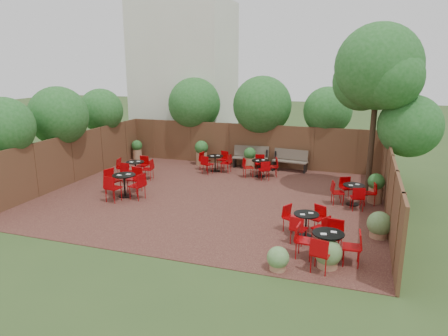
% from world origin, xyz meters
% --- Properties ---
extents(ground, '(80.00, 80.00, 0.00)m').
position_xyz_m(ground, '(0.00, 0.00, 0.00)').
color(ground, '#354F23').
rests_on(ground, ground).
extents(courtyard_paving, '(12.00, 10.00, 0.02)m').
position_xyz_m(courtyard_paving, '(0.00, 0.00, 0.01)').
color(courtyard_paving, '#361816').
rests_on(courtyard_paving, ground).
extents(fence_back, '(12.00, 0.08, 2.00)m').
position_xyz_m(fence_back, '(0.00, 5.00, 1.00)').
color(fence_back, brown).
rests_on(fence_back, ground).
extents(fence_left, '(0.08, 10.00, 2.00)m').
position_xyz_m(fence_left, '(-6.00, 0.00, 1.00)').
color(fence_left, brown).
rests_on(fence_left, ground).
extents(fence_right, '(0.08, 10.00, 2.00)m').
position_xyz_m(fence_right, '(6.00, 0.00, 1.00)').
color(fence_right, brown).
rests_on(fence_right, ground).
extents(neighbour_building, '(5.00, 4.00, 8.00)m').
position_xyz_m(neighbour_building, '(-4.50, 8.00, 4.00)').
color(neighbour_building, silver).
rests_on(neighbour_building, ground).
extents(overhang_foliage, '(15.42, 10.54, 2.75)m').
position_xyz_m(overhang_foliage, '(-1.54, 3.37, 2.72)').
color(overhang_foliage, '#1E591D').
rests_on(overhang_foliage, ground).
extents(courtyard_tree, '(3.01, 2.96, 6.10)m').
position_xyz_m(courtyard_tree, '(5.39, 1.97, 4.45)').
color(courtyard_tree, black).
rests_on(courtyard_tree, courtyard_paving).
extents(park_bench_left, '(1.67, 0.67, 1.01)m').
position_xyz_m(park_bench_left, '(0.23, 4.63, 0.54)').
color(park_bench_left, brown).
rests_on(park_bench_left, courtyard_paving).
extents(park_bench_right, '(1.61, 0.69, 0.97)m').
position_xyz_m(park_bench_right, '(2.09, 4.63, 0.52)').
color(park_bench_right, brown).
rests_on(park_bench_right, courtyard_paving).
extents(bistro_tables, '(10.30, 8.85, 0.95)m').
position_xyz_m(bistro_tables, '(0.60, 0.05, 0.45)').
color(bistro_tables, black).
rests_on(bistro_tables, courtyard_paving).
extents(planters, '(11.85, 3.82, 1.17)m').
position_xyz_m(planters, '(-0.41, 3.61, 0.60)').
color(planters, '#996D4C').
rests_on(planters, courtyard_paving).
extents(low_shrubs, '(2.92, 3.36, 0.74)m').
position_xyz_m(low_shrubs, '(4.80, -3.27, 0.35)').
color(low_shrubs, '#996D4C').
rests_on(low_shrubs, courtyard_paving).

